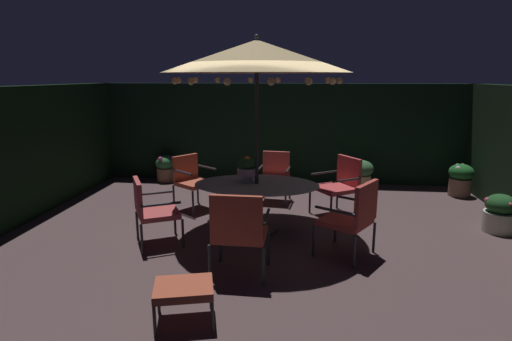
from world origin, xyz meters
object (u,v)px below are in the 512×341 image
at_px(patio_chair_southeast, 239,229).
at_px(potted_plant_right_near, 361,174).
at_px(patio_chair_south, 353,215).
at_px(ottoman_footrest, 184,290).
at_px(potted_plant_left_far, 277,174).
at_px(patio_chair_east, 151,207).
at_px(potted_plant_back_center, 166,167).
at_px(patio_chair_southwest, 340,182).
at_px(patio_dining_table, 257,192).
at_px(potted_plant_right_far, 461,179).
at_px(patio_umbrella, 257,57).
at_px(patio_chair_northeast, 191,178).
at_px(centerpiece_planter, 247,168).
at_px(potted_plant_back_right, 500,213).
at_px(patio_chair_north, 275,173).

relative_size(patio_chair_southeast, potted_plant_right_near, 1.65).
relative_size(patio_chair_south, ottoman_footrest, 1.58).
xyz_separation_m(patio_chair_south, potted_plant_left_far, (-1.19, 3.31, -0.27)).
xyz_separation_m(patio_chair_east, potted_plant_back_center, (-0.98, 3.51, -0.22)).
bearing_deg(patio_chair_southwest, patio_dining_table, -146.66).
xyz_separation_m(patio_dining_table, patio_chair_south, (1.35, -0.84, -0.02)).
bearing_deg(potted_plant_right_near, potted_plant_right_far, -5.90).
relative_size(patio_dining_table, patio_umbrella, 0.65).
distance_m(patio_chair_northeast, patio_chair_southwest, 2.59).
distance_m(patio_chair_southwest, potted_plant_left_far, 2.00).
height_order(potted_plant_right_far, potted_plant_left_far, potted_plant_right_far).
xyz_separation_m(patio_chair_south, ottoman_footrest, (-1.76, -1.70, -0.24)).
distance_m(ottoman_footrest, potted_plant_right_near, 5.54).
bearing_deg(potted_plant_back_center, ottoman_footrest, -69.80).
relative_size(patio_umbrella, patio_chair_east, 3.06).
bearing_deg(centerpiece_planter, potted_plant_right_near, 50.21).
height_order(potted_plant_back_right, potted_plant_right_far, potted_plant_right_far).
xyz_separation_m(patio_chair_north, potted_plant_left_far, (-0.02, 0.91, -0.23)).
relative_size(ottoman_footrest, potted_plant_back_center, 1.09).
distance_m(patio_chair_southeast, potted_plant_back_center, 4.95).
xyz_separation_m(patio_chair_southeast, potted_plant_right_far, (3.81, 3.89, -0.26)).
bearing_deg(potted_plant_right_far, patio_chair_northeast, -164.73).
bearing_deg(patio_umbrella, patio_chair_southwest, 33.34).
bearing_deg(ottoman_footrest, patio_chair_north, 81.94).
xyz_separation_m(patio_umbrella, potted_plant_back_right, (3.67, 0.33, -2.29)).
bearing_deg(potted_plant_right_near, patio_chair_northeast, -153.48).
height_order(patio_umbrella, patio_chair_north, patio_umbrella).
bearing_deg(patio_chair_southwest, patio_umbrella, -146.66).
relative_size(patio_chair_northeast, potted_plant_back_center, 1.59).
height_order(patio_chair_east, patio_chair_south, patio_chair_south).
height_order(patio_chair_southwest, potted_plant_back_center, patio_chair_southwest).
bearing_deg(patio_chair_north, patio_chair_southwest, -31.00).
distance_m(patio_chair_north, patio_chair_northeast, 1.57).
height_order(patio_chair_southeast, patio_chair_south, patio_chair_southeast).
bearing_deg(centerpiece_planter, potted_plant_right_far, 29.76).
relative_size(patio_umbrella, ottoman_footrest, 4.47).
distance_m(patio_dining_table, ottoman_footrest, 2.58).
height_order(patio_umbrella, potted_plant_right_far, patio_umbrella).
bearing_deg(potted_plant_left_far, centerpiece_planter, -97.10).
bearing_deg(patio_dining_table, patio_umbrella, 21.78).
distance_m(patio_chair_northeast, potted_plant_back_center, 2.16).
bearing_deg(patio_chair_southeast, potted_plant_back_center, 118.20).
xyz_separation_m(patio_umbrella, patio_chair_southwest, (1.32, 0.87, -2.01)).
bearing_deg(potted_plant_back_center, patio_chair_north, -25.60).
distance_m(potted_plant_right_far, potted_plant_back_center, 6.17).
distance_m(patio_dining_table, patio_chair_northeast, 1.57).
bearing_deg(ottoman_footrest, patio_chair_south, 43.97).
distance_m(patio_chair_northeast, potted_plant_right_near, 3.53).
bearing_deg(patio_chair_southeast, patio_chair_northeast, 116.20).
bearing_deg(ottoman_footrest, patio_chair_east, 118.57).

